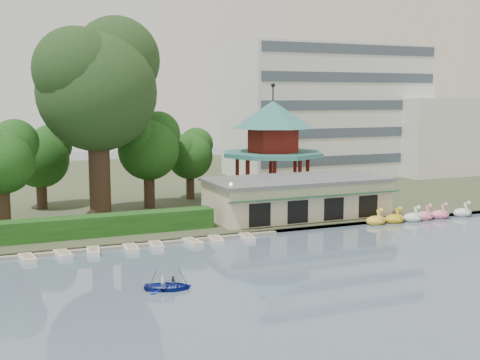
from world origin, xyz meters
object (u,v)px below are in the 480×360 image
boathouse (297,196)px  pavilion (273,140)px  rowboat_with_passengers (168,283)px  dock (87,249)px  big_tree (98,81)px

boathouse → pavilion: pavilion is taller
boathouse → rowboat_with_passengers: bearing=-137.1°
boathouse → dock: bearing=-167.8°
rowboat_with_passengers → boathouse: bearing=42.9°
boathouse → big_tree: size_ratio=0.92×
boathouse → pavilion: bearing=78.7°
boathouse → pavilion: (2.00, 10.03, 5.11)m
pavilion → rowboat_with_passengers: size_ratio=2.64×
pavilion → big_tree: big_tree is taller
boathouse → big_tree: bearing=161.7°
dock → rowboat_with_passengers: (3.39, -12.51, 0.33)m
rowboat_with_passengers → dock: bearing=105.1°
dock → rowboat_with_passengers: rowboat_with_passengers is taller
dock → rowboat_with_passengers: bearing=-74.9°
boathouse → big_tree: big_tree is taller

